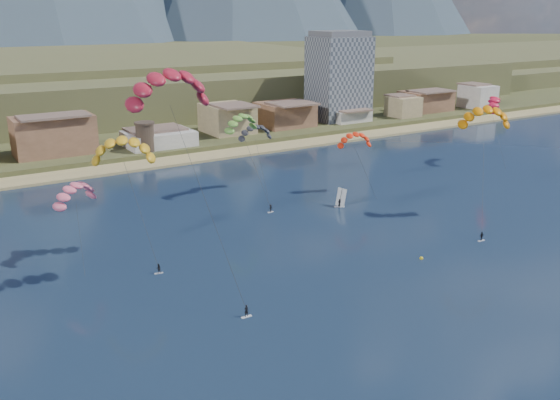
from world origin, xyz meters
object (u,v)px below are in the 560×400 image
object	(u,v)px
kitesurfer_red	(169,82)
kitesurfer_yellow	(123,146)
apartment_tower	(339,76)
windsurfer	(340,201)
kitesurfer_orange	(486,114)
kitesurfer_green	(242,121)
watchtower	(145,137)
buoy	(421,258)

from	to	relation	value
kitesurfer_red	kitesurfer_yellow	xyz separation A→B (m)	(-1.82, 17.80, -12.25)
apartment_tower	windsurfer	xyz separation A→B (m)	(-59.71, -80.27, -16.51)
kitesurfer_orange	kitesurfer_green	size ratio (longest dim) A/B	1.20
kitesurfer_green	apartment_tower	bearing A→B (deg)	39.99
apartment_tower	kitesurfer_green	size ratio (longest dim) A/B	1.47
watchtower	kitesurfer_red	size ratio (longest dim) A/B	0.24
watchtower	kitesurfer_orange	size ratio (longest dim) A/B	0.33
kitesurfer_yellow	kitesurfer_green	size ratio (longest dim) A/B	1.06
kitesurfer_red	windsurfer	xyz separation A→B (m)	(45.95, 19.43, -30.42)
watchtower	kitesurfer_yellow	size ratio (longest dim) A/B	0.38
kitesurfer_red	kitesurfer_green	xyz separation A→B (m)	(31.46, 37.45, -14.01)
kitesurfer_yellow	kitesurfer_orange	size ratio (longest dim) A/B	0.88
windsurfer	kitesurfer_red	bearing A→B (deg)	-157.08
kitesurfer_yellow	windsurfer	size ratio (longest dim) A/B	5.56
kitesurfer_orange	kitesurfer_green	distance (m)	51.74
watchtower	kitesurfer_green	distance (m)	49.90
buoy	kitesurfer_red	bearing A→B (deg)	164.26
apartment_tower	kitesurfer_green	bearing A→B (deg)	-140.01
buoy	kitesurfer_orange	bearing A→B (deg)	22.81
kitesurfer_orange	windsurfer	xyz separation A→B (m)	(-20.70, 19.71, -20.24)
kitesurfer_orange	kitesurfer_green	world-z (taller)	kitesurfer_orange
kitesurfer_green	windsurfer	size ratio (longest dim) A/B	5.27
watchtower	kitesurfer_red	bearing A→B (deg)	-106.67
apartment_tower	buoy	bearing A→B (deg)	-120.47
windsurfer	buoy	bearing A→B (deg)	-100.38
apartment_tower	kitesurfer_green	xyz separation A→B (m)	(-74.20, -62.25, -0.10)
kitesurfer_yellow	buoy	world-z (taller)	kitesurfer_yellow
apartment_tower	kitesurfer_red	world-z (taller)	kitesurfer_red
kitesurfer_orange	buoy	distance (m)	35.72
watchtower	kitesurfer_orange	bearing A→B (deg)	-64.51
kitesurfer_green	kitesurfer_yellow	bearing A→B (deg)	-149.43
kitesurfer_green	buoy	distance (m)	52.64
kitesurfer_orange	watchtower	bearing A→B (deg)	115.49
kitesurfer_green	kitesurfer_red	bearing A→B (deg)	-130.03
windsurfer	kitesurfer_green	bearing A→B (deg)	128.79
watchtower	kitesurfer_yellow	xyz separation A→B (m)	(-27.48, -67.90, 13.12)
watchtower	kitesurfer_orange	world-z (taller)	kitesurfer_orange
buoy	apartment_tower	bearing A→B (deg)	59.53
apartment_tower	kitesurfer_orange	size ratio (longest dim) A/B	1.23
kitesurfer_yellow	watchtower	bearing A→B (deg)	67.97
kitesurfer_yellow	kitesurfer_green	bearing A→B (deg)	30.57
watchtower	kitesurfer_yellow	world-z (taller)	kitesurfer_yellow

